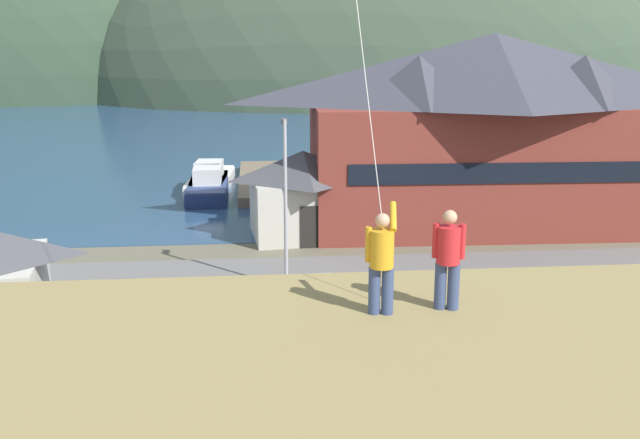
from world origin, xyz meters
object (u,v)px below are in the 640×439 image
(parked_car_mid_row_near, at_px, (311,354))
(parked_car_mid_row_far, at_px, (309,301))
(moored_boat_inner_slip, at_px, (208,186))
(parked_car_front_row_end, at_px, (135,307))
(harbor_lodge, at_px, (491,126))
(parked_car_corner_spot, at_px, (531,356))
(moored_boat_wharfside, at_px, (210,180))
(wharf_dock, at_px, (261,182))
(parked_car_lone_by_shed, at_px, (83,375))
(person_kite_flyer, at_px, (382,259))
(parked_car_front_row_red, at_px, (457,302))
(person_companion, at_px, (448,257))
(moored_boat_outer_mooring, at_px, (310,186))
(storage_shed_waterside, at_px, (303,193))
(parking_light_pole, at_px, (285,193))

(parked_car_mid_row_near, bearing_deg, parked_car_mid_row_far, 86.37)
(moored_boat_inner_slip, xyz_separation_m, parked_car_front_row_end, (-1.32, -23.96, 0.34))
(harbor_lodge, xyz_separation_m, parked_car_corner_spot, (-4.93, -20.07, -4.84))
(moored_boat_wharfside, bearing_deg, wharf_dock, 11.99)
(parked_car_lone_by_shed, bearing_deg, parked_car_mid_row_far, 37.34)
(parked_car_mid_row_near, distance_m, person_kite_flyer, 12.00)
(parked_car_corner_spot, relative_size, parked_car_lone_by_shed, 0.99)
(parked_car_front_row_red, distance_m, person_companion, 16.19)
(person_kite_flyer, bearing_deg, harbor_lodge, 68.63)
(parked_car_front_row_red, xyz_separation_m, parked_car_mid_row_far, (-5.65, 0.59, 0.00))
(parked_car_front_row_end, bearing_deg, parked_car_corner_spot, -22.44)
(parked_car_corner_spot, height_order, parked_car_lone_by_shed, same)
(parked_car_corner_spot, relative_size, person_companion, 2.42)
(parked_car_mid_row_near, relative_size, parked_car_lone_by_shed, 1.00)
(parked_car_front_row_end, distance_m, parked_car_mid_row_far, 6.58)
(moored_boat_outer_mooring, height_order, parked_car_mid_row_near, moored_boat_outer_mooring)
(parked_car_front_row_end, xyz_separation_m, parked_car_corner_spot, (13.29, -5.49, 0.00))
(person_kite_flyer, relative_size, person_companion, 1.07)
(parked_car_mid_row_near, bearing_deg, moored_boat_wharfside, 99.04)
(moored_boat_outer_mooring, relative_size, parked_car_mid_row_far, 1.58)
(parked_car_mid_row_near, height_order, parked_car_front_row_red, same)
(wharf_dock, height_order, parked_car_corner_spot, parked_car_corner_spot)
(parked_car_mid_row_far, bearing_deg, parked_car_front_row_end, 179.97)
(moored_boat_inner_slip, bearing_deg, parked_car_mid_row_far, -77.62)
(person_companion, bearing_deg, parked_car_mid_row_near, 98.78)
(moored_boat_inner_slip, xyz_separation_m, parked_car_mid_row_near, (4.96, -28.73, 0.34))
(moored_boat_wharfside, distance_m, parked_car_front_row_end, 26.28)
(harbor_lodge, xyz_separation_m, storage_shed_waterside, (-10.99, -1.57, -3.38))
(parked_car_corner_spot, bearing_deg, storage_shed_waterside, 108.15)
(person_kite_flyer, bearing_deg, parked_car_front_row_red, 68.80)
(moored_boat_outer_mooring, height_order, parked_car_front_row_end, moored_boat_outer_mooring)
(moored_boat_wharfside, distance_m, parked_car_corner_spot, 33.91)
(moored_boat_wharfside, distance_m, parked_car_mid_row_far, 26.77)
(parked_car_front_row_red, relative_size, parked_car_front_row_end, 1.01)
(storage_shed_waterside, relative_size, parked_car_mid_row_near, 1.51)
(wharf_dock, height_order, parking_light_pole, parking_light_pole)
(parked_car_mid_row_near, xyz_separation_m, parked_car_mid_row_far, (0.30, 4.76, 0.00))
(moored_boat_inner_slip, distance_m, parked_car_front_row_red, 26.87)
(parked_car_mid_row_near, distance_m, parked_car_mid_row_far, 4.77)
(moored_boat_inner_slip, xyz_separation_m, person_kite_flyer, (5.35, -38.88, 6.73))
(moored_boat_outer_mooring, distance_m, parking_light_pole, 19.61)
(storage_shed_waterside, relative_size, parking_light_pole, 0.86)
(person_companion, bearing_deg, person_kite_flyer, -174.61)
(moored_boat_outer_mooring, distance_m, parked_car_mid_row_near, 28.36)
(parked_car_mid_row_near, height_order, person_kite_flyer, person_kite_flyer)
(storage_shed_waterside, distance_m, parked_car_corner_spot, 19.52)
(moored_boat_inner_slip, distance_m, person_kite_flyer, 39.82)
(parked_car_front_row_end, bearing_deg, parking_light_pole, 36.78)
(person_companion, bearing_deg, moored_boat_wharfside, 98.98)
(harbor_lodge, height_order, parked_car_lone_by_shed, harbor_lodge)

